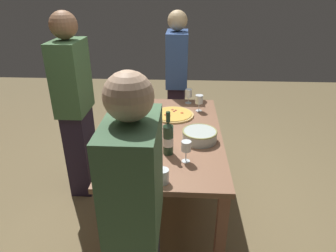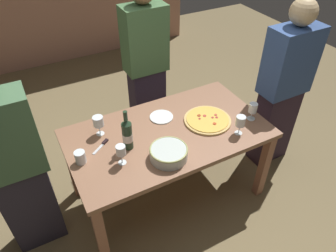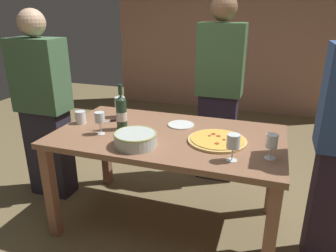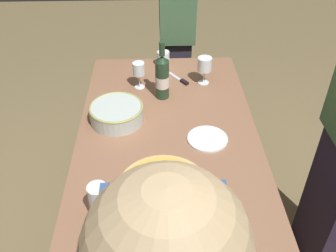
# 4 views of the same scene
# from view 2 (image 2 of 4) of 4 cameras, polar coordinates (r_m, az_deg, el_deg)

# --- Properties ---
(ground_plane) EXTENTS (8.00, 8.00, 0.00)m
(ground_plane) POSITION_cam_2_polar(r_m,az_deg,el_deg) (3.07, -0.00, -11.80)
(ground_plane) COLOR olive
(dining_table) EXTENTS (1.60, 0.90, 0.75)m
(dining_table) POSITION_cam_2_polar(r_m,az_deg,el_deg) (2.59, -0.00, -2.60)
(dining_table) COLOR #8F6147
(dining_table) RESTS_ON ground
(pizza) EXTENTS (0.39, 0.39, 0.03)m
(pizza) POSITION_cam_2_polar(r_m,az_deg,el_deg) (2.65, 7.12, 1.10)
(pizza) COLOR tan
(pizza) RESTS_ON dining_table
(serving_bowl) EXTENTS (0.28, 0.28, 0.09)m
(serving_bowl) POSITION_cam_2_polar(r_m,az_deg,el_deg) (2.28, 0.12, -4.83)
(serving_bowl) COLOR silver
(serving_bowl) RESTS_ON dining_table
(wine_bottle) EXTENTS (0.08, 0.08, 0.33)m
(wine_bottle) POSITION_cam_2_polar(r_m,az_deg,el_deg) (2.33, -7.34, -1.46)
(wine_bottle) COLOR #233B25
(wine_bottle) RESTS_ON dining_table
(wine_glass_near_pizza) EXTENTS (0.08, 0.08, 0.17)m
(wine_glass_near_pizza) POSITION_cam_2_polar(r_m,az_deg,el_deg) (2.49, -12.44, 0.75)
(wine_glass_near_pizza) COLOR white
(wine_glass_near_pizza) RESTS_ON dining_table
(wine_glass_by_bottle) EXTENTS (0.08, 0.08, 0.16)m
(wine_glass_by_bottle) POSITION_cam_2_polar(r_m,az_deg,el_deg) (2.51, 12.92, 0.80)
(wine_glass_by_bottle) COLOR white
(wine_glass_by_bottle) RESTS_ON dining_table
(wine_glass_far_left) EXTENTS (0.07, 0.07, 0.16)m
(wine_glass_far_left) POSITION_cam_2_polar(r_m,az_deg,el_deg) (2.22, -8.49, -4.43)
(wine_glass_far_left) COLOR white
(wine_glass_far_left) RESTS_ON dining_table
(wine_glass_far_right) EXTENTS (0.07, 0.07, 0.15)m
(wine_glass_far_right) POSITION_cam_2_polar(r_m,az_deg,el_deg) (2.69, 15.03, 3.00)
(wine_glass_far_right) COLOR white
(wine_glass_far_right) RESTS_ON dining_table
(cup_amber) EXTENTS (0.08, 0.08, 0.10)m
(cup_amber) POSITION_cam_2_polar(r_m,az_deg,el_deg) (2.33, -15.51, -5.43)
(cup_amber) COLOR white
(cup_amber) RESTS_ON dining_table
(side_plate) EXTENTS (0.20, 0.20, 0.01)m
(side_plate) POSITION_cam_2_polar(r_m,az_deg,el_deg) (2.67, -1.19, 1.65)
(side_plate) COLOR white
(side_plate) RESTS_ON dining_table
(pizza_knife) EXTENTS (0.16, 0.12, 0.02)m
(pizza_knife) POSITION_cam_2_polar(r_m,az_deg,el_deg) (2.46, -11.72, -3.30)
(pizza_knife) COLOR silver
(pizza_knife) RESTS_ON dining_table
(person_host) EXTENTS (0.45, 0.24, 1.64)m
(person_host) POSITION_cam_2_polar(r_m,az_deg,el_deg) (3.08, 19.95, 6.23)
(person_host) COLOR #2E1F2F
(person_host) RESTS_ON ground
(person_guest_left) EXTENTS (0.40, 0.24, 1.70)m
(person_guest_left) POSITION_cam_2_polar(r_m,az_deg,el_deg) (3.18, -4.00, 10.60)
(person_guest_left) COLOR #291F32
(person_guest_left) RESTS_ON ground
(person_guest_right) EXTENTS (0.43, 0.24, 1.59)m
(person_guest_right) POSITION_cam_2_polar(r_m,az_deg,el_deg) (2.41, -25.84, -6.85)
(person_guest_right) COLOR #2A2634
(person_guest_right) RESTS_ON ground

